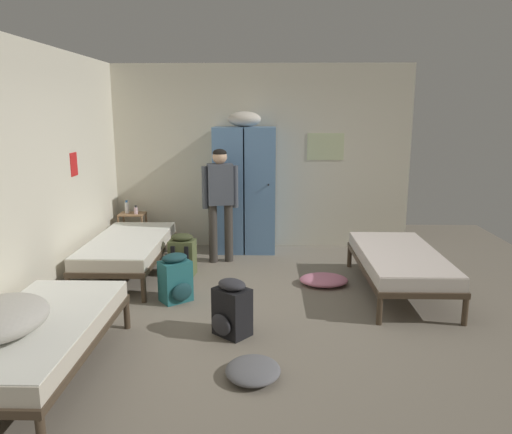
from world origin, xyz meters
name	(u,v)px	position (x,y,z in m)	size (l,w,h in m)	color
ground_plane	(255,308)	(0.00, 0.00, 0.00)	(8.01, 8.01, 0.00)	gray
room_backdrop	(165,167)	(-1.17, 1.21, 1.38)	(4.54, 5.06, 2.76)	beige
locker_bank	(245,187)	(-0.22, 2.22, 0.97)	(0.90, 0.55, 2.07)	#5B84B2
shelf_unit	(133,228)	(-1.91, 2.20, 0.35)	(0.38, 0.30, 0.57)	#99704C
bed_left_rear	(128,246)	(-1.66, 1.05, 0.38)	(0.90, 1.90, 0.49)	#473828
bed_left_front	(39,333)	(-1.66, -1.45, 0.38)	(0.90, 1.90, 0.49)	#473828
bed_right	(399,260)	(1.66, 0.54, 0.38)	(0.90, 1.90, 0.49)	#473828
bedding_heap	(1,318)	(-1.80, -1.70, 0.62)	(0.64, 0.76, 0.26)	#B7B2A8
person_traveler	(220,195)	(-0.52, 1.66, 0.95)	(0.49, 0.27, 1.58)	#3D3833
water_bottle	(127,207)	(-1.99, 2.22, 0.66)	(0.06, 0.06, 0.20)	white
lotion_bottle	(136,210)	(-1.84, 2.16, 0.63)	(0.06, 0.06, 0.13)	beige
backpack_olive	(183,255)	(-0.97, 1.09, 0.26)	(0.34, 0.36, 0.55)	#566038
backpack_black	(231,309)	(-0.21, -0.65, 0.26)	(0.41, 0.42, 0.55)	black
backpack_teal	(176,279)	(-0.89, 0.18, 0.26)	(0.41, 0.42, 0.55)	#23666B
clothes_pile_pink	(324,280)	(0.82, 0.75, 0.06)	(0.59, 0.46, 0.12)	pink
clothes_pile_grey	(253,370)	(0.02, -1.40, 0.06)	(0.44, 0.49, 0.12)	slate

